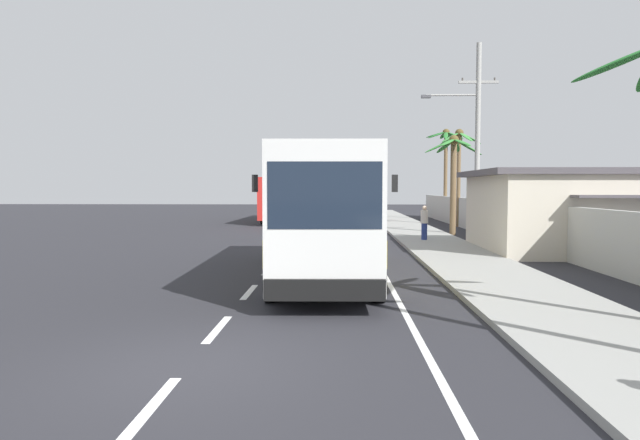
% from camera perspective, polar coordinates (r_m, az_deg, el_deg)
% --- Properties ---
extents(ground_plane, '(160.00, 160.00, 0.00)m').
position_cam_1_polar(ground_plane, '(8.71, -13.78, -14.60)').
color(ground_plane, '#28282D').
extents(sidewalk_kerb, '(3.20, 90.00, 0.14)m').
position_cam_1_polar(sidewalk_kerb, '(18.72, 15.93, -4.76)').
color(sidewalk_kerb, '#999993').
rests_on(sidewalk_kerb, ground).
extents(lane_markings, '(3.85, 71.00, 0.01)m').
position_cam_1_polar(lane_markings, '(22.52, 1.90, -3.45)').
color(lane_markings, white).
rests_on(lane_markings, ground).
extents(boundary_wall, '(0.24, 60.00, 2.00)m').
position_cam_1_polar(boundary_wall, '(23.56, 22.59, -0.97)').
color(boundary_wall, '#B2B2AD').
rests_on(boundary_wall, ground).
extents(coach_bus_foreground, '(3.12, 10.90, 3.94)m').
position_cam_1_polar(coach_bus_foreground, '(16.58, 0.49, 1.19)').
color(coach_bus_foreground, silver).
rests_on(coach_bus_foreground, ground).
extents(coach_bus_far_lane, '(3.15, 12.35, 3.68)m').
position_cam_1_polar(coach_bus_far_lane, '(43.98, -3.54, 2.37)').
color(coach_bus_far_lane, red).
rests_on(coach_bus_far_lane, ground).
extents(motorcycle_beside_bus, '(0.56, 1.96, 1.66)m').
position_cam_1_polar(motorcycle_beside_bus, '(26.14, 4.47, -1.04)').
color(motorcycle_beside_bus, black).
rests_on(motorcycle_beside_bus, ground).
extents(pedestrian_midwalk, '(0.36, 0.36, 1.66)m').
position_cam_1_polar(pedestrian_midwalk, '(27.29, 10.71, -0.20)').
color(pedestrian_midwalk, navy).
rests_on(pedestrian_midwalk, sidewalk_kerb).
extents(utility_pole_mid, '(3.62, 0.24, 9.48)m').
position_cam_1_polar(utility_pole_mid, '(27.52, 15.73, 8.10)').
color(utility_pole_mid, '#9E9E99').
rests_on(utility_pole_mid, ground).
extents(palm_nearest, '(2.97, 3.11, 6.65)m').
position_cam_1_polar(palm_nearest, '(38.98, 14.12, 6.42)').
color(palm_nearest, brown).
rests_on(palm_nearest, ground).
extents(palm_third, '(3.29, 3.40, 5.60)m').
position_cam_1_polar(palm_third, '(31.95, 13.57, 5.51)').
color(palm_third, brown).
rests_on(palm_third, ground).
extents(palm_fourth, '(3.03, 3.14, 7.33)m').
position_cam_1_polar(palm_fourth, '(45.31, 12.83, 6.64)').
color(palm_fourth, brown).
rests_on(palm_fourth, ground).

